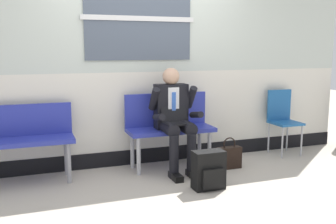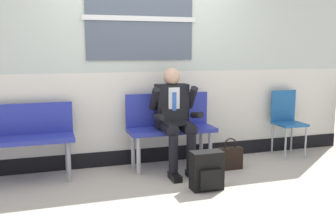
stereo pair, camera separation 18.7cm
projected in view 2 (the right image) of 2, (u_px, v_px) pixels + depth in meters
ground_plane at (161, 176)px, 4.54m from camera, size 18.00×18.00×0.00m
station_wall at (147, 63)px, 4.92m from camera, size 5.93×0.17×2.64m
bench_with_person at (170, 124)px, 4.85m from camera, size 1.09×0.42×0.93m
bench_empty at (22, 134)px, 4.32m from camera, size 1.14×0.42×0.87m
person_seated at (175, 116)px, 4.64m from camera, size 0.57×0.70×1.26m
backpack at (207, 171)px, 4.08m from camera, size 0.34×0.22×0.42m
handbag at (230, 158)px, 4.78m from camera, size 0.31×0.11×0.40m
folding_chair at (286, 117)px, 5.39m from camera, size 0.38×0.38×0.91m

